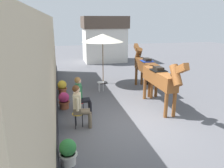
{
  "coord_description": "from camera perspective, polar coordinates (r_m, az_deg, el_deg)",
  "views": [
    {
      "loc": [
        -2.2,
        -6.26,
        3.3
      ],
      "look_at": [
        -0.4,
        1.2,
        1.05
      ],
      "focal_mm": 35.73,
      "sensor_mm": 36.0,
      "label": 1
    }
  ],
  "objects": [
    {
      "name": "ground_plane",
      "position": [
        10.08,
        -0.19,
        -2.78
      ],
      "size": [
        40.0,
        40.0,
        0.0
      ],
      "primitive_type": "plane",
      "color": "#56565B"
    },
    {
      "name": "pub_facade_wall",
      "position": [
        7.97,
        -15.73,
        2.93
      ],
      "size": [
        0.34,
        14.0,
        3.4
      ],
      "color": "#CCB793",
      "rests_on": "ground_plane"
    },
    {
      "name": "distant_cottage",
      "position": [
        17.99,
        -2.01,
        11.54
      ],
      "size": [
        3.4,
        2.6,
        3.5
      ],
      "color": "silver",
      "rests_on": "ground_plane"
    },
    {
      "name": "seated_visitor_near",
      "position": [
        6.95,
        -8.36,
        -5.16
      ],
      "size": [
        0.61,
        0.49,
        1.39
      ],
      "color": "gold",
      "rests_on": "ground_plane"
    },
    {
      "name": "seated_visitor_far",
      "position": [
        7.89,
        -8.04,
        -2.51
      ],
      "size": [
        0.61,
        0.49,
        1.39
      ],
      "color": "red",
      "rests_on": "ground_plane"
    },
    {
      "name": "saddled_horse_near",
      "position": [
        8.47,
        12.32,
        1.3
      ],
      "size": [
        0.5,
        3.0,
        2.06
      ],
      "color": "brown",
      "rests_on": "ground_plane"
    },
    {
      "name": "saddled_horse_far",
      "position": [
        10.67,
        8.47,
        4.58
      ],
      "size": [
        0.53,
        3.0,
        2.06
      ],
      "color": "brown",
      "rests_on": "ground_plane"
    },
    {
      "name": "flower_planter_nearest",
      "position": [
        5.51,
        -11.19,
        -16.6
      ],
      "size": [
        0.43,
        0.43,
        0.64
      ],
      "color": "beige",
      "rests_on": "ground_plane"
    },
    {
      "name": "flower_planter_inner_far",
      "position": [
        8.67,
        -12.18,
        -4.06
      ],
      "size": [
        0.43,
        0.43,
        0.64
      ],
      "color": "#A85638",
      "rests_on": "ground_plane"
    },
    {
      "name": "flower_planter_farthest",
      "position": [
        10.33,
        -12.63,
        -0.76
      ],
      "size": [
        0.43,
        0.43,
        0.64
      ],
      "color": "#A85638",
      "rests_on": "ground_plane"
    },
    {
      "name": "cafe_parasol",
      "position": [
        11.48,
        -2.41,
        11.64
      ],
      "size": [
        2.1,
        2.1,
        2.58
      ],
      "color": "black",
      "rests_on": "ground_plane"
    },
    {
      "name": "spare_stool_white",
      "position": [
        10.46,
        -2.96,
        0.22
      ],
      "size": [
        0.32,
        0.32,
        0.46
      ],
      "color": "white",
      "rests_on": "ground_plane"
    },
    {
      "name": "satchel_bag",
      "position": [
        8.84,
        -8.98,
        -5.11
      ],
      "size": [
        0.16,
        0.29,
        0.2
      ],
      "primitive_type": "cube",
      "rotation": [
        0.0,
        0.0,
        4.58
      ],
      "color": "black",
      "rests_on": "ground_plane"
    }
  ]
}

